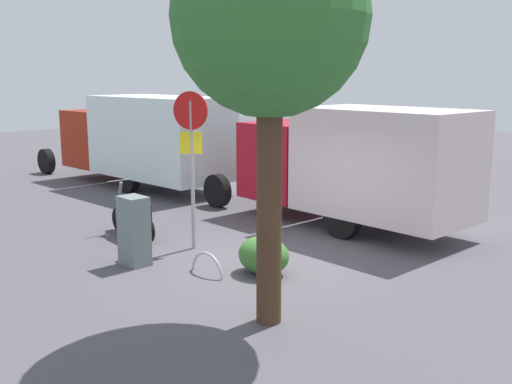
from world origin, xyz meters
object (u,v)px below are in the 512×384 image
(motorcycle, at_px, (133,214))
(bike_rack_hoop, at_px, (207,275))
(box_truck_near, at_px, (350,161))
(street_tree, at_px, (270,21))
(box_truck_far, at_px, (142,137))
(stop_sign, at_px, (191,145))
(utility_cabinet, at_px, (134,231))

(motorcycle, distance_m, bike_rack_hoop, 3.17)
(box_truck_near, bearing_deg, bike_rack_hoop, 96.16)
(street_tree, xyz_separation_m, bike_rack_hoop, (2.22, -0.72, -4.22))
(box_truck_far, height_order, stop_sign, stop_sign)
(box_truck_far, xyz_separation_m, stop_sign, (-6.62, 3.33, 0.54))
(box_truck_near, bearing_deg, stop_sign, 75.42)
(bike_rack_hoop, bearing_deg, stop_sign, -30.98)
(motorcycle, height_order, street_tree, street_tree)
(box_truck_far, distance_m, bike_rack_hoop, 9.26)
(box_truck_far, height_order, bike_rack_hoop, box_truck_far)
(box_truck_near, height_order, motorcycle, box_truck_near)
(motorcycle, bearing_deg, stop_sign, -161.07)
(street_tree, bearing_deg, box_truck_far, -25.53)
(stop_sign, bearing_deg, motorcycle, 13.21)
(stop_sign, xyz_separation_m, utility_cabinet, (-0.06, 1.46, -1.49))
(street_tree, height_order, bike_rack_hoop, street_tree)
(bike_rack_hoop, bearing_deg, motorcycle, -9.20)
(box_truck_near, xyz_separation_m, utility_cabinet, (1.08, 5.25, -0.91))
(motorcycle, bearing_deg, utility_cabinet, 152.93)
(utility_cabinet, bearing_deg, motorcycle, -32.80)
(box_truck_near, distance_m, street_tree, 6.52)
(utility_cabinet, height_order, bike_rack_hoop, utility_cabinet)
(utility_cabinet, bearing_deg, stop_sign, -87.60)
(box_truck_near, relative_size, box_truck_far, 0.85)
(box_truck_near, bearing_deg, street_tree, 117.46)
(box_truck_near, distance_m, bike_rack_hoop, 4.94)
(box_truck_far, distance_m, street_tree, 11.72)
(bike_rack_hoop, bearing_deg, street_tree, 162.13)
(box_truck_near, xyz_separation_m, box_truck_far, (7.76, 0.46, 0.04))
(utility_cabinet, bearing_deg, box_truck_near, -101.58)
(stop_sign, height_order, utility_cabinet, stop_sign)
(stop_sign, xyz_separation_m, bike_rack_hoop, (-1.47, 0.88, -2.14))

